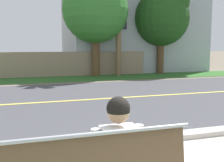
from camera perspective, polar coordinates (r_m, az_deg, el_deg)
ground_plane at (r=10.27m, az=-6.97°, el=-2.40°), size 140.00×140.00×0.00m
curb_edge at (r=4.97m, az=5.47°, el=-12.25°), size 44.00×0.30×0.11m
street_asphalt at (r=8.82m, az=-5.16°, el=-3.94°), size 52.00×8.00×0.01m
road_centre_line at (r=8.82m, az=-5.16°, el=-3.91°), size 48.00×0.14×0.01m
far_verge_grass at (r=14.62m, az=-10.20°, el=0.45°), size 48.00×2.80×0.02m
seated_person_white at (r=2.77m, az=0.66°, el=-14.72°), size 0.52×0.68×1.25m
shade_tree_far_left at (r=16.00m, az=-3.01°, el=15.63°), size 3.77×3.77×6.23m
shade_tree_left at (r=17.70m, az=10.67°, el=13.54°), size 3.44×3.44×5.68m
garden_wall at (r=15.82m, az=-15.80°, el=3.31°), size 13.00×0.36×1.40m
house_across_street at (r=20.46m, az=3.88°, el=12.03°), size 9.94×6.91×6.75m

